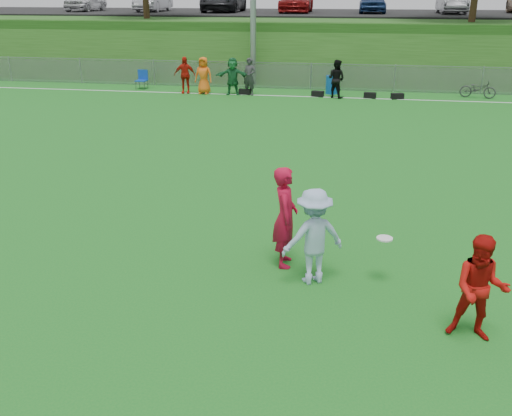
% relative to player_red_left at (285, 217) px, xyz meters
% --- Properties ---
extents(ground, '(120.00, 120.00, 0.00)m').
position_rel_player_red_left_xyz_m(ground, '(-1.00, -0.99, -0.92)').
color(ground, '#166A1F').
rests_on(ground, ground).
extents(sideline_far, '(60.00, 0.10, 0.01)m').
position_rel_player_red_left_xyz_m(sideline_far, '(-1.00, 17.01, -0.92)').
color(sideline_far, white).
rests_on(sideline_far, ground).
extents(fence, '(58.00, 0.06, 1.30)m').
position_rel_player_red_left_xyz_m(fence, '(-1.00, 19.01, -0.28)').
color(fence, gray).
rests_on(fence, ground).
extents(berm, '(120.00, 18.00, 3.00)m').
position_rel_player_red_left_xyz_m(berm, '(-1.00, 30.01, 0.58)').
color(berm, '#1D4814').
rests_on(berm, ground).
extents(parking_lot, '(120.00, 12.00, 0.10)m').
position_rel_player_red_left_xyz_m(parking_lot, '(-1.00, 32.01, 2.13)').
color(parking_lot, black).
rests_on(parking_lot, berm).
extents(car_row, '(32.04, 5.18, 1.44)m').
position_rel_player_red_left_xyz_m(car_row, '(-2.17, 31.01, 2.90)').
color(car_row, silver).
rests_on(car_row, parking_lot).
extents(spectator_row, '(8.12, 0.96, 1.69)m').
position_rel_player_red_left_xyz_m(spectator_row, '(-4.01, 17.01, -0.08)').
color(spectator_row, red).
rests_on(spectator_row, ground).
extents(gear_bags, '(7.58, 0.41, 0.26)m').
position_rel_player_red_left_xyz_m(gear_bags, '(0.11, 17.11, -0.79)').
color(gear_bags, black).
rests_on(gear_bags, ground).
extents(player_red_left, '(0.52, 0.72, 1.85)m').
position_rel_player_red_left_xyz_m(player_red_left, '(0.00, 0.00, 0.00)').
color(player_red_left, '#B10C2B').
rests_on(player_red_left, ground).
extents(player_red_center, '(0.86, 0.72, 1.59)m').
position_rel_player_red_left_xyz_m(player_red_center, '(2.98, -1.88, -0.13)').
color(player_red_center, '#B5100C').
rests_on(player_red_center, ground).
extents(player_blue, '(1.25, 1.05, 1.68)m').
position_rel_player_red_left_xyz_m(player_blue, '(0.55, -0.58, -0.09)').
color(player_blue, '#9EB7DB').
rests_on(player_blue, ground).
extents(frisbee, '(0.28, 0.28, 0.03)m').
position_rel_player_red_left_xyz_m(frisbee, '(1.72, -0.41, -0.11)').
color(frisbee, silver).
rests_on(frisbee, ground).
extents(recycling_bin, '(0.71, 0.71, 0.84)m').
position_rel_player_red_left_xyz_m(recycling_bin, '(0.07, 18.01, -0.51)').
color(recycling_bin, '#0F50A7').
rests_on(recycling_bin, ground).
extents(camp_chair, '(0.52, 0.53, 0.91)m').
position_rel_player_red_left_xyz_m(camp_chair, '(-9.26, 17.83, -0.66)').
color(camp_chair, '#0F3AA7').
rests_on(camp_chair, ground).
extents(bicycle, '(1.64, 0.89, 0.82)m').
position_rel_player_red_left_xyz_m(bicycle, '(6.66, 18.01, -0.52)').
color(bicycle, '#2C2C2E').
rests_on(bicycle, ground).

